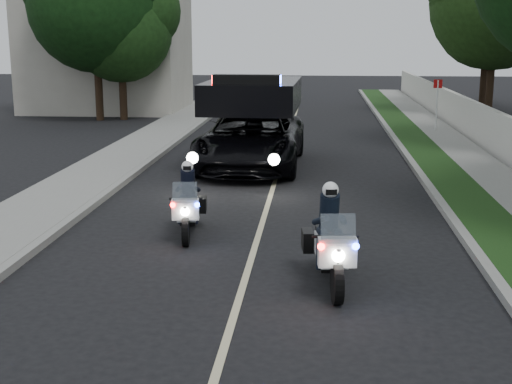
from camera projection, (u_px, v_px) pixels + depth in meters
ground at (244, 281)px, 11.65m from camera, size 120.00×120.00×0.00m
curb_right at (416, 169)px, 21.00m from camera, size 0.20×60.00×0.15m
grass_verge at (440, 169)px, 20.94m from camera, size 1.20×60.00×0.16m
sidewalk_right at (484, 170)px, 20.82m from camera, size 1.40×60.00×0.16m
curb_left at (146, 164)px, 21.70m from camera, size 0.20×60.00×0.15m
sidewalk_left at (111, 164)px, 21.80m from camera, size 2.00×60.00×0.16m
building_far at (107, 44)px, 37.01m from camera, size 8.00×6.00×7.00m
lane_marking at (279, 169)px, 21.37m from camera, size 0.12×50.00×0.01m
police_moto_left at (188, 235)px, 14.32m from camera, size 0.84×1.85×1.52m
police_moto_right at (329, 284)px, 11.50m from camera, size 0.92×2.06×1.69m
police_suv at (252, 167)px, 21.63m from camera, size 3.09×6.43×3.09m
bicycle at (234, 116)px, 35.22m from camera, size 0.64×1.63×0.84m
cyclist at (234, 116)px, 35.22m from camera, size 0.68×0.49×1.77m
sign_post at (435, 133)px, 29.08m from camera, size 0.37×0.37×2.27m
tree_right_d at (488, 117)px, 34.86m from camera, size 6.95×6.95×10.55m
tree_right_e at (481, 107)px, 39.46m from camera, size 6.20×6.20×9.77m
tree_left_near at (124, 120)px, 33.75m from camera, size 5.74×5.74×8.14m
tree_left_far at (100, 120)px, 33.51m from camera, size 7.71×7.71×10.27m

